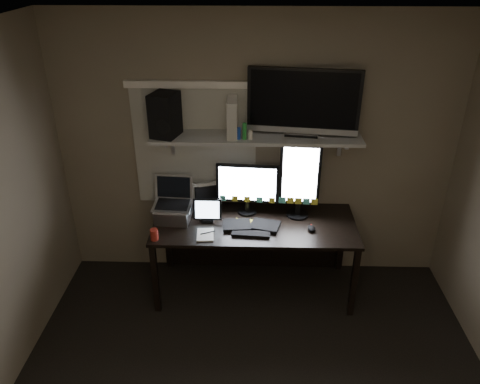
{
  "coord_description": "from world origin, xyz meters",
  "views": [
    {
      "loc": [
        -0.02,
        -2.14,
        2.91
      ],
      "look_at": [
        -0.13,
        1.25,
        1.13
      ],
      "focal_mm": 35.0,
      "sensor_mm": 36.0,
      "label": 1
    }
  ],
  "objects_px": {
    "monitor_portrait": "(300,180)",
    "cup": "(154,235)",
    "monitor_landscape": "(247,189)",
    "mouse": "(311,228)",
    "desk": "(254,232)",
    "keyboard": "(251,226)",
    "laptop": "(172,202)",
    "game_console": "(232,118)",
    "tv": "(303,102)",
    "speaker": "(165,115)",
    "tablet": "(207,210)"
  },
  "relations": [
    {
      "from": "game_console",
      "to": "speaker",
      "type": "distance_m",
      "value": 0.57
    },
    {
      "from": "keyboard",
      "to": "tablet",
      "type": "bearing_deg",
      "value": 171.54
    },
    {
      "from": "cup",
      "to": "speaker",
      "type": "height_order",
      "value": "speaker"
    },
    {
      "from": "laptop",
      "to": "cup",
      "type": "bearing_deg",
      "value": -105.04
    },
    {
      "from": "desk",
      "to": "mouse",
      "type": "relative_size",
      "value": 17.51
    },
    {
      "from": "desk",
      "to": "mouse",
      "type": "xyz_separation_m",
      "value": [
        0.49,
        -0.23,
        0.2
      ]
    },
    {
      "from": "tv",
      "to": "speaker",
      "type": "relative_size",
      "value": 2.54
    },
    {
      "from": "monitor_landscape",
      "to": "game_console",
      "type": "xyz_separation_m",
      "value": [
        -0.13,
        0.02,
        0.66
      ]
    },
    {
      "from": "game_console",
      "to": "tv",
      "type": "bearing_deg",
      "value": 2.8
    },
    {
      "from": "monitor_landscape",
      "to": "laptop",
      "type": "bearing_deg",
      "value": -161.83
    },
    {
      "from": "monitor_portrait",
      "to": "mouse",
      "type": "xyz_separation_m",
      "value": [
        0.1,
        -0.25,
        -0.34
      ]
    },
    {
      "from": "cup",
      "to": "game_console",
      "type": "relative_size",
      "value": 0.31
    },
    {
      "from": "monitor_landscape",
      "to": "game_console",
      "type": "bearing_deg",
      "value": 177.21
    },
    {
      "from": "keyboard",
      "to": "game_console",
      "type": "distance_m",
      "value": 0.95
    },
    {
      "from": "monitor_portrait",
      "to": "laptop",
      "type": "height_order",
      "value": "monitor_portrait"
    },
    {
      "from": "keyboard",
      "to": "laptop",
      "type": "bearing_deg",
      "value": 176.82
    },
    {
      "from": "monitor_landscape",
      "to": "cup",
      "type": "distance_m",
      "value": 0.93
    },
    {
      "from": "keyboard",
      "to": "mouse",
      "type": "distance_m",
      "value": 0.53
    },
    {
      "from": "monitor_landscape",
      "to": "laptop",
      "type": "relative_size",
      "value": 1.47
    },
    {
      "from": "monitor_landscape",
      "to": "laptop",
      "type": "height_order",
      "value": "monitor_landscape"
    },
    {
      "from": "monitor_landscape",
      "to": "monitor_portrait",
      "type": "xyz_separation_m",
      "value": [
        0.46,
        -0.04,
        0.11
      ]
    },
    {
      "from": "mouse",
      "to": "game_console",
      "type": "xyz_separation_m",
      "value": [
        -0.69,
        0.31,
        0.89
      ]
    },
    {
      "from": "monitor_portrait",
      "to": "keyboard",
      "type": "bearing_deg",
      "value": -148.37
    },
    {
      "from": "keyboard",
      "to": "speaker",
      "type": "relative_size",
      "value": 1.37
    },
    {
      "from": "monitor_portrait",
      "to": "tv",
      "type": "distance_m",
      "value": 0.68
    },
    {
      "from": "monitor_landscape",
      "to": "mouse",
      "type": "height_order",
      "value": "monitor_landscape"
    },
    {
      "from": "desk",
      "to": "laptop",
      "type": "height_order",
      "value": "laptop"
    },
    {
      "from": "monitor_portrait",
      "to": "keyboard",
      "type": "xyz_separation_m",
      "value": [
        -0.42,
        -0.22,
        -0.34
      ]
    },
    {
      "from": "mouse",
      "to": "cup",
      "type": "height_order",
      "value": "cup"
    },
    {
      "from": "laptop",
      "to": "speaker",
      "type": "height_order",
      "value": "speaker"
    },
    {
      "from": "game_console",
      "to": "speaker",
      "type": "bearing_deg",
      "value": -179.06
    },
    {
      "from": "monitor_landscape",
      "to": "speaker",
      "type": "xyz_separation_m",
      "value": [
        -0.7,
        -0.01,
        0.69
      ]
    },
    {
      "from": "desk",
      "to": "monitor_landscape",
      "type": "height_order",
      "value": "monitor_landscape"
    },
    {
      "from": "laptop",
      "to": "speaker",
      "type": "xyz_separation_m",
      "value": [
        -0.04,
        0.16,
        0.74
      ]
    },
    {
      "from": "monitor_landscape",
      "to": "mouse",
      "type": "relative_size",
      "value": 5.47
    },
    {
      "from": "monitor_portrait",
      "to": "keyboard",
      "type": "distance_m",
      "value": 0.59
    },
    {
      "from": "desk",
      "to": "speaker",
      "type": "xyz_separation_m",
      "value": [
        -0.77,
        0.06,
        1.11
      ]
    },
    {
      "from": "keyboard",
      "to": "cup",
      "type": "xyz_separation_m",
      "value": [
        -0.81,
        -0.22,
        0.03
      ]
    },
    {
      "from": "tablet",
      "to": "tv",
      "type": "relative_size",
      "value": 0.27
    },
    {
      "from": "tablet",
      "to": "cup",
      "type": "distance_m",
      "value": 0.53
    },
    {
      "from": "desk",
      "to": "tv",
      "type": "relative_size",
      "value": 1.92
    },
    {
      "from": "mouse",
      "to": "laptop",
      "type": "distance_m",
      "value": 1.24
    },
    {
      "from": "tv",
      "to": "cup",
      "type": "bearing_deg",
      "value": -148.59
    },
    {
      "from": "monitor_portrait",
      "to": "cup",
      "type": "relative_size",
      "value": 7.36
    },
    {
      "from": "mouse",
      "to": "game_console",
      "type": "bearing_deg",
      "value": 151.14
    },
    {
      "from": "monitor_portrait",
      "to": "tablet",
      "type": "relative_size",
      "value": 2.82
    },
    {
      "from": "laptop",
      "to": "game_console",
      "type": "bearing_deg",
      "value": 22.99
    },
    {
      "from": "game_console",
      "to": "laptop",
      "type": "bearing_deg",
      "value": -162.61
    },
    {
      "from": "desk",
      "to": "monitor_landscape",
      "type": "relative_size",
      "value": 3.2
    },
    {
      "from": "cup",
      "to": "mouse",
      "type": "bearing_deg",
      "value": 8.04
    }
  ]
}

